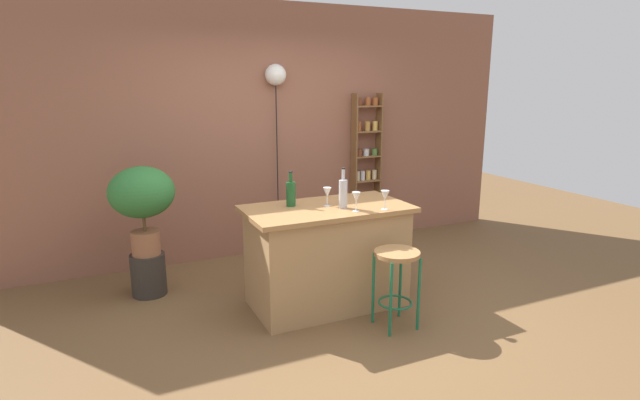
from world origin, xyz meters
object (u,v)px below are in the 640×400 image
at_px(wine_glass_left, 356,198).
at_px(pendant_globe_light, 276,77).
at_px(bottle_spirits_clear, 343,193).
at_px(wine_glass_center, 385,196).
at_px(plant_stool, 148,274).
at_px(bottle_vinegar, 291,193).
at_px(bar_stool, 396,270).
at_px(spice_shelf, 366,166).
at_px(potted_plant, 142,197).
at_px(wine_glass_right, 327,193).

distance_m(wine_glass_left, pendant_globe_light, 2.04).
xyz_separation_m(bottle_spirits_clear, wine_glass_center, (0.29, -0.19, -0.01)).
xyz_separation_m(plant_stool, bottle_spirits_clear, (1.52, -0.99, 0.83)).
distance_m(plant_stool, bottle_vinegar, 1.59).
height_order(bar_stool, spice_shelf, spice_shelf).
bearing_deg(spice_shelf, wine_glass_left, -122.28).
distance_m(bar_stool, wine_glass_center, 0.63).
bearing_deg(plant_stool, potted_plant, 0.00).
relative_size(plant_stool, wine_glass_center, 2.41).
bearing_deg(pendant_globe_light, spice_shelf, -1.55).
distance_m(wine_glass_left, wine_glass_center, 0.25).
distance_m(plant_stool, wine_glass_center, 2.32).
distance_m(wine_glass_right, pendant_globe_light, 1.82).
height_order(potted_plant, wine_glass_left, potted_plant).
bearing_deg(spice_shelf, bar_stool, -113.78).
relative_size(bottle_spirits_clear, pendant_globe_light, 0.16).
height_order(plant_stool, wine_glass_center, wine_glass_center).
xyz_separation_m(spice_shelf, wine_glass_right, (-1.25, -1.49, 0.09)).
distance_m(bottle_vinegar, wine_glass_left, 0.58).
bearing_deg(bottle_vinegar, spice_shelf, 41.65).
bearing_deg(potted_plant, wine_glass_left, -35.83).
bearing_deg(wine_glass_right, bottle_spirits_clear, -52.42).
height_order(bottle_vinegar, wine_glass_center, bottle_vinegar).
relative_size(plant_stool, pendant_globe_light, 0.18).
relative_size(wine_glass_left, wine_glass_center, 1.00).
bearing_deg(wine_glass_center, wine_glass_right, 141.06).
distance_m(bar_stool, bottle_vinegar, 1.10).
bearing_deg(bottle_vinegar, potted_plant, 147.22).
relative_size(bottle_spirits_clear, wine_glass_left, 2.12).
xyz_separation_m(bottle_spirits_clear, wine_glass_left, (0.05, -0.14, -0.01)).
relative_size(wine_glass_center, wine_glass_right, 1.00).
distance_m(bottle_spirits_clear, wine_glass_left, 0.15).
relative_size(bar_stool, pendant_globe_light, 0.30).
bearing_deg(potted_plant, bar_stool, -40.77).
relative_size(bar_stool, spice_shelf, 0.35).
bearing_deg(potted_plant, wine_glass_center, -33.04).
distance_m(bottle_vinegar, wine_glass_center, 0.80).
bearing_deg(plant_stool, wine_glass_center, -33.04).
xyz_separation_m(bottle_spirits_clear, wine_glass_right, (-0.09, 0.12, -0.01)).
distance_m(spice_shelf, wine_glass_right, 1.95).
xyz_separation_m(spice_shelf, potted_plant, (-2.68, -0.62, 0.01)).
height_order(potted_plant, bottle_spirits_clear, bottle_spirits_clear).
bearing_deg(spice_shelf, potted_plant, -166.89).
height_order(plant_stool, bottle_vinegar, bottle_vinegar).
bearing_deg(plant_stool, wine_glass_left, -35.83).
xyz_separation_m(potted_plant, pendant_globe_light, (1.54, 0.66, 1.06)).
xyz_separation_m(bar_stool, wine_glass_center, (0.07, 0.32, 0.53)).
xyz_separation_m(potted_plant, bottle_spirits_clear, (1.52, -0.99, 0.09)).
bearing_deg(wine_glass_right, pendant_globe_light, 86.08).
bearing_deg(bottle_vinegar, plant_stool, 147.22).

